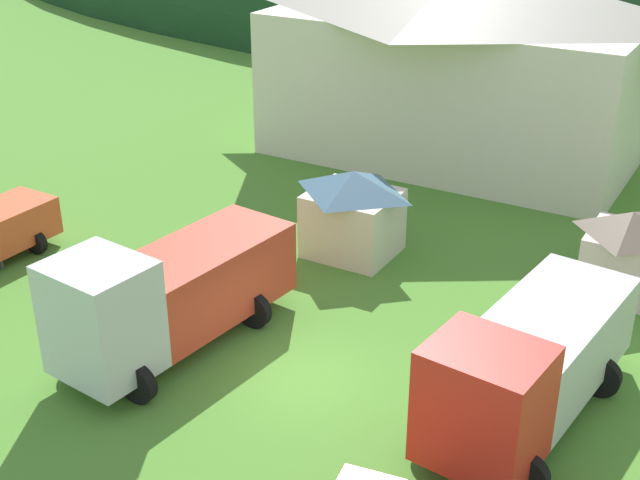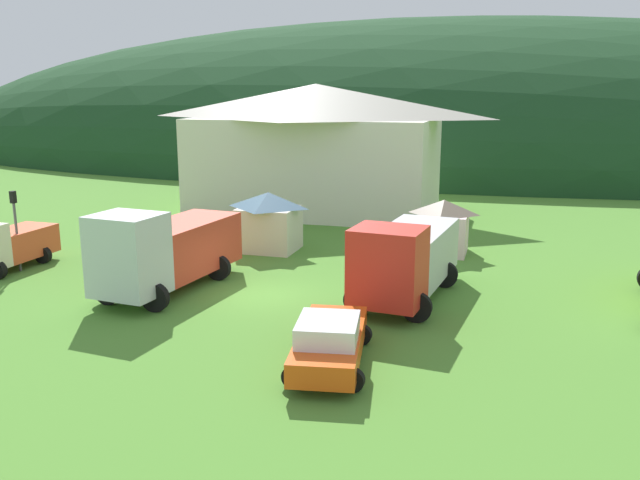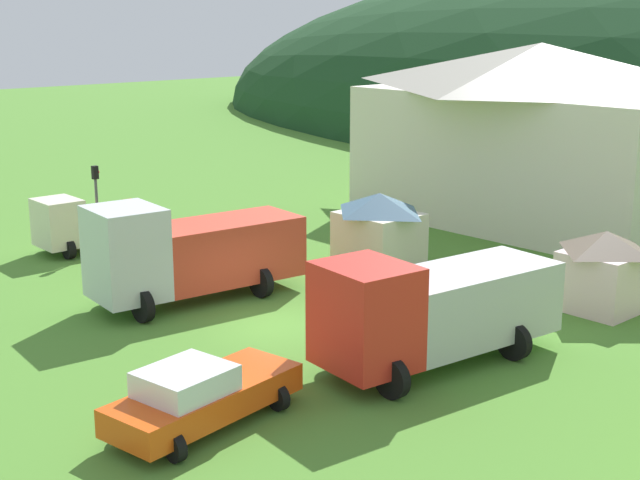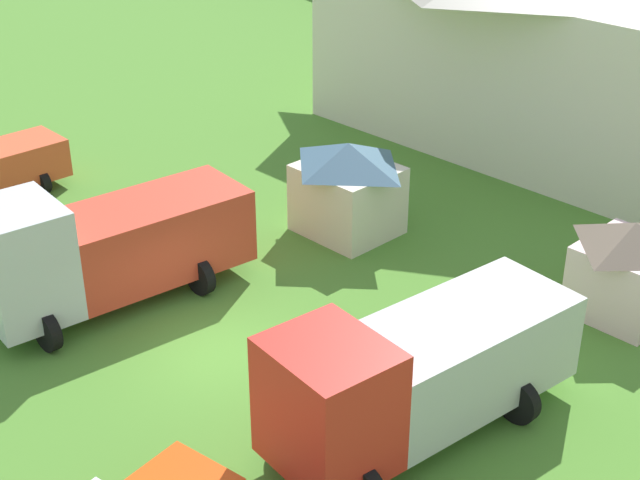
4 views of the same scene
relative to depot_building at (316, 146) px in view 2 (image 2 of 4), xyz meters
The scene contains 11 objects.
ground_plane 19.93m from the depot_building, 80.14° to the right, with size 200.00×200.00×0.00m, color #4C842D.
forested_hill_backdrop 40.04m from the depot_building, 85.20° to the left, with size 140.19×60.00×32.72m, color #193D1E.
depot_building is the anchor object (origin of this frame).
play_shed_cream 12.15m from the depot_building, 85.43° to the right, with size 3.13×2.80×3.05m.
play_shed_pink 14.17m from the depot_building, 45.58° to the right, with size 2.58×2.73×2.76m.
light_truck_cream 21.37m from the depot_building, 116.59° to the right, with size 2.53×4.87×2.38m.
tow_truck_silver 19.96m from the depot_building, 91.70° to the right, with size 3.78×7.79×3.65m.
crane_truck_red 20.38m from the depot_building, 63.36° to the right, with size 3.83×7.89×3.38m.
service_pickup_orange 26.68m from the depot_building, 72.52° to the right, with size 2.85×5.38×1.66m.
traffic_light_west 20.82m from the depot_building, 114.79° to the right, with size 0.20×0.32×3.73m.
traffic_cone_near_pickup 18.23m from the depot_building, 103.30° to the right, with size 0.36×0.36×0.55m, color orange.
Camera 2 is at (9.59, -24.10, 8.22)m, focal length 37.16 mm.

